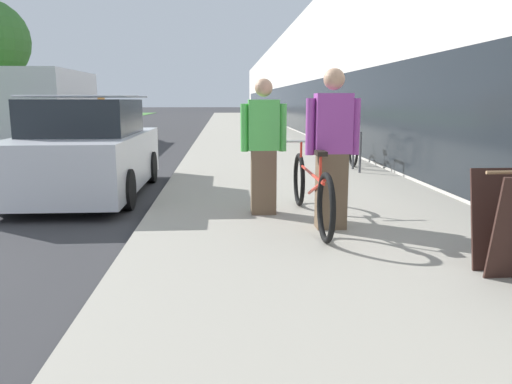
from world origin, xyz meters
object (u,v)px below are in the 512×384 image
parked_sedan_curbside (87,152)px  tandem_bicycle (311,190)px  person_bystander (264,147)px  bike_rack_hoop (357,147)px  person_rider (332,150)px  cruiser_bike_nearest (347,148)px  moving_truck (54,107)px

parked_sedan_curbside → tandem_bicycle: bearing=-37.2°
tandem_bicycle → person_bystander: (-0.54, 0.48, 0.48)m
parked_sedan_curbside → bike_rack_hoop: bearing=19.9°
person_rider → parked_sedan_curbside: size_ratio=0.44×
person_bystander → bike_rack_hoop: size_ratio=2.06×
cruiser_bike_nearest → person_bystander: bearing=-115.1°
person_bystander → cruiser_bike_nearest: 5.63m
tandem_bicycle → bike_rack_hoop: 4.70m
person_rider → cruiser_bike_nearest: person_rider is taller
person_rider → bike_rack_hoop: (1.56, 4.69, -0.40)m
cruiser_bike_nearest → parked_sedan_curbside: 5.99m
parked_sedan_curbside → moving_truck: moving_truck is taller
bike_rack_hoop → moving_truck: size_ratio=0.13×
person_rider → cruiser_bike_nearest: size_ratio=1.01×
tandem_bicycle → cruiser_bike_nearest: bearing=71.7°
person_rider → moving_truck: 15.62m
person_bystander → cruiser_bike_nearest: person_bystander is taller
bike_rack_hoop → parked_sedan_curbside: parked_sedan_curbside is taller
tandem_bicycle → person_bystander: size_ratio=1.49×
parked_sedan_curbside → person_rider: bearing=-39.1°
person_bystander → moving_truck: 14.57m
moving_truck → person_bystander: bearing=-62.1°
tandem_bicycle → parked_sedan_curbside: parked_sedan_curbside is taller
tandem_bicycle → cruiser_bike_nearest: 5.85m
person_bystander → parked_sedan_curbside: 3.47m
person_rider → tandem_bicycle: bearing=119.2°
cruiser_bike_nearest → person_rider: bearing=-105.7°
person_bystander → moving_truck: moving_truck is taller
moving_truck → person_rider: bearing=-61.2°
bike_rack_hoop → parked_sedan_curbside: size_ratio=0.21×
person_bystander → bike_rack_hoop: (2.28, 3.88, -0.36)m
tandem_bicycle → bike_rack_hoop: (1.74, 4.36, 0.12)m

